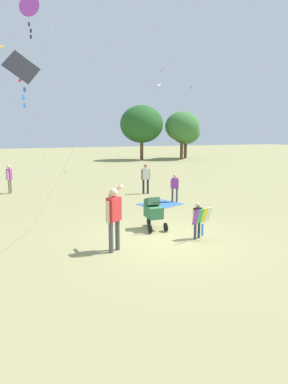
{
  "coord_description": "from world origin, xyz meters",
  "views": [
    {
      "loc": [
        -4.05,
        -8.25,
        3.04
      ],
      "look_at": [
        -0.35,
        0.69,
        1.3
      ],
      "focal_mm": 31.19,
      "sensor_mm": 36.0,
      "label": 1
    }
  ],
  "objects_px": {
    "child_with_butterfly_kite": "(198,217)",
    "person_adult_flyer": "(114,214)",
    "kite_orange_delta": "(29,8)",
    "kite_adult_black": "(24,72)",
    "picnic_blanket": "(160,204)",
    "stroller": "(153,210)",
    "person_red_shirt": "(9,177)",
    "person_kid_running": "(175,186)",
    "person_sitting_far": "(146,176)"
  },
  "relations": [
    {
      "from": "child_with_butterfly_kite",
      "to": "person_adult_flyer",
      "type": "distance_m",
      "value": 2.55
    },
    {
      "from": "person_adult_flyer",
      "to": "kite_orange_delta",
      "type": "xyz_separation_m",
      "value": [
        -1.24,
        6.26,
        6.65
      ]
    },
    {
      "from": "kite_adult_black",
      "to": "picnic_blanket",
      "type": "distance_m",
      "value": 7.37
    },
    {
      "from": "stroller",
      "to": "kite_orange_delta",
      "type": "height_order",
      "value": "kite_orange_delta"
    },
    {
      "from": "kite_orange_delta",
      "to": "picnic_blanket",
      "type": "relative_size",
      "value": 5.12
    },
    {
      "from": "stroller",
      "to": "person_red_shirt",
      "type": "xyz_separation_m",
      "value": [
        -4.1,
        8.46,
        0.25
      ]
    },
    {
      "from": "kite_adult_black",
      "to": "person_kid_running",
      "type": "xyz_separation_m",
      "value": [
        6.12,
        2.04,
        -4.03
      ]
    },
    {
      "from": "picnic_blanket",
      "to": "kite_orange_delta",
      "type": "bearing_deg",
      "value": 161.79
    },
    {
      "from": "kite_orange_delta",
      "to": "picnic_blanket",
      "type": "distance_m",
      "value": 9.15
    },
    {
      "from": "stroller",
      "to": "picnic_blanket",
      "type": "xyz_separation_m",
      "value": [
        1.78,
        3.25,
        -0.6
      ]
    },
    {
      "from": "kite_orange_delta",
      "to": "person_sitting_far",
      "type": "bearing_deg",
      "value": 10.87
    },
    {
      "from": "person_adult_flyer",
      "to": "stroller",
      "type": "height_order",
      "value": "person_adult_flyer"
    },
    {
      "from": "kite_adult_black",
      "to": "person_kid_running",
      "type": "relative_size",
      "value": 4.36
    },
    {
      "from": "person_adult_flyer",
      "to": "kite_orange_delta",
      "type": "distance_m",
      "value": 9.22
    },
    {
      "from": "person_adult_flyer",
      "to": "picnic_blanket",
      "type": "xyz_separation_m",
      "value": [
        3.53,
        4.7,
        -0.99
      ]
    },
    {
      "from": "stroller",
      "to": "person_sitting_far",
      "type": "height_order",
      "value": "person_sitting_far"
    },
    {
      "from": "child_with_butterfly_kite",
      "to": "kite_orange_delta",
      "type": "bearing_deg",
      "value": 121.12
    },
    {
      "from": "child_with_butterfly_kite",
      "to": "person_kid_running",
      "type": "bearing_deg",
      "value": 69.7
    },
    {
      "from": "child_with_butterfly_kite",
      "to": "person_red_shirt",
      "type": "distance_m",
      "value": 11.02
    },
    {
      "from": "stroller",
      "to": "person_kid_running",
      "type": "relative_size",
      "value": 0.88
    },
    {
      "from": "kite_orange_delta",
      "to": "person_red_shirt",
      "type": "relative_size",
      "value": 5.56
    },
    {
      "from": "person_kid_running",
      "to": "picnic_blanket",
      "type": "xyz_separation_m",
      "value": [
        -0.8,
        -0.19,
        -0.73
      ]
    },
    {
      "from": "person_red_shirt",
      "to": "person_sitting_far",
      "type": "xyz_separation_m",
      "value": [
        6.28,
        -2.65,
        0.03
      ]
    },
    {
      "from": "kite_orange_delta",
      "to": "picnic_blanket",
      "type": "bearing_deg",
      "value": -18.21
    },
    {
      "from": "person_red_shirt",
      "to": "stroller",
      "type": "bearing_deg",
      "value": -64.17
    },
    {
      "from": "person_red_shirt",
      "to": "person_sitting_far",
      "type": "distance_m",
      "value": 6.82
    },
    {
      "from": "person_sitting_far",
      "to": "person_kid_running",
      "type": "xyz_separation_m",
      "value": [
        0.39,
        -2.37,
        -0.15
      ]
    },
    {
      "from": "person_red_shirt",
      "to": "picnic_blanket",
      "type": "distance_m",
      "value": 7.9
    },
    {
      "from": "child_with_butterfly_kite",
      "to": "picnic_blanket",
      "type": "xyz_separation_m",
      "value": [
        1.0,
        4.67,
        -0.63
      ]
    },
    {
      "from": "kite_adult_black",
      "to": "picnic_blanket",
      "type": "xyz_separation_m",
      "value": [
        5.32,
        1.85,
        -4.75
      ]
    },
    {
      "from": "person_red_shirt",
      "to": "person_adult_flyer",
      "type": "bearing_deg",
      "value": -76.69
    },
    {
      "from": "picnic_blanket",
      "to": "kite_adult_black",
      "type": "bearing_deg",
      "value": -160.85
    },
    {
      "from": "person_adult_flyer",
      "to": "person_sitting_far",
      "type": "xyz_separation_m",
      "value": [
        3.93,
        7.26,
        -0.12
      ]
    },
    {
      "from": "kite_orange_delta",
      "to": "person_sitting_far",
      "type": "height_order",
      "value": "kite_orange_delta"
    },
    {
      "from": "person_adult_flyer",
      "to": "picnic_blanket",
      "type": "height_order",
      "value": "person_adult_flyer"
    },
    {
      "from": "person_adult_flyer",
      "to": "person_red_shirt",
      "type": "relative_size",
      "value": 1.19
    },
    {
      "from": "person_adult_flyer",
      "to": "kite_adult_black",
      "type": "distance_m",
      "value": 5.05
    },
    {
      "from": "stroller",
      "to": "person_sitting_far",
      "type": "bearing_deg",
      "value": 69.42
    },
    {
      "from": "child_with_butterfly_kite",
      "to": "stroller",
      "type": "xyz_separation_m",
      "value": [
        -0.77,
        1.42,
        -0.03
      ]
    },
    {
      "from": "person_red_shirt",
      "to": "kite_adult_black",
      "type": "bearing_deg",
      "value": -85.53
    },
    {
      "from": "child_with_butterfly_kite",
      "to": "stroller",
      "type": "distance_m",
      "value": 1.62
    },
    {
      "from": "kite_adult_black",
      "to": "person_kid_running",
      "type": "bearing_deg",
      "value": 18.46
    },
    {
      "from": "person_red_shirt",
      "to": "person_kid_running",
      "type": "distance_m",
      "value": 8.35
    },
    {
      "from": "kite_orange_delta",
      "to": "person_kid_running",
      "type": "distance_m",
      "value": 8.99
    },
    {
      "from": "kite_adult_black",
      "to": "person_red_shirt",
      "type": "distance_m",
      "value": 8.09
    },
    {
      "from": "person_red_shirt",
      "to": "picnic_blanket",
      "type": "height_order",
      "value": "person_red_shirt"
    },
    {
      "from": "child_with_butterfly_kite",
      "to": "person_red_shirt",
      "type": "bearing_deg",
      "value": 116.23
    },
    {
      "from": "kite_adult_black",
      "to": "picnic_blanket",
      "type": "relative_size",
      "value": 3.44
    },
    {
      "from": "child_with_butterfly_kite",
      "to": "picnic_blanket",
      "type": "distance_m",
      "value": 4.82
    },
    {
      "from": "person_adult_flyer",
      "to": "kite_adult_black",
      "type": "xyz_separation_m",
      "value": [
        -1.79,
        2.85,
        3.76
      ]
    }
  ]
}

